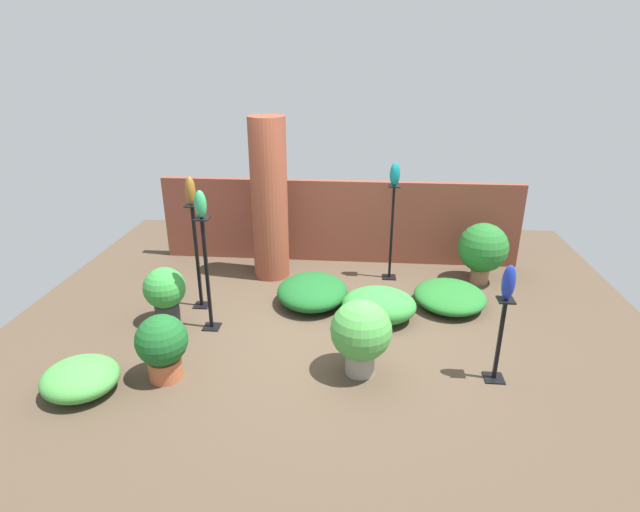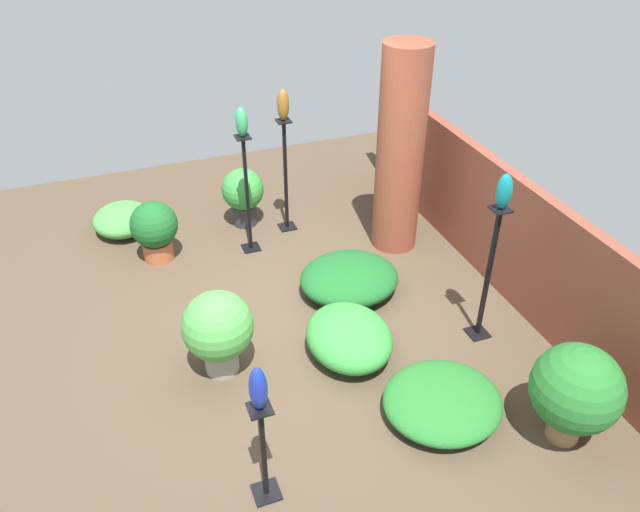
% 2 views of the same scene
% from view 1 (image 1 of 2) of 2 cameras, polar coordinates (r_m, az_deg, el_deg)
% --- Properties ---
extents(ground_plane, '(8.00, 8.00, 0.00)m').
position_cam_1_polar(ground_plane, '(6.13, 0.97, -8.41)').
color(ground_plane, '#4C3D2D').
extents(brick_wall_back, '(5.60, 0.12, 1.31)m').
position_cam_1_polar(brick_wall_back, '(7.89, 2.14, 3.97)').
color(brick_wall_back, brown).
rests_on(brick_wall_back, ground).
extents(brick_pillar, '(0.52, 0.52, 2.34)m').
position_cam_1_polar(brick_pillar, '(7.21, -5.80, 6.38)').
color(brick_pillar, brown).
rests_on(brick_pillar, ground).
extents(pedestal_teal, '(0.20, 0.20, 1.41)m').
position_cam_1_polar(pedestal_teal, '(7.31, 8.15, 2.19)').
color(pedestal_teal, black).
rests_on(pedestal_teal, ground).
extents(pedestal_jade, '(0.20, 0.20, 1.41)m').
position_cam_1_polar(pedestal_jade, '(6.02, -12.74, -2.62)').
color(pedestal_jade, black).
rests_on(pedestal_jade, ground).
extents(pedestal_bronze, '(0.20, 0.20, 1.39)m').
position_cam_1_polar(pedestal_bronze, '(6.59, -13.82, -0.58)').
color(pedestal_bronze, black).
rests_on(pedestal_bronze, ground).
extents(pedestal_cobalt, '(0.20, 0.20, 0.92)m').
position_cam_1_polar(pedestal_cobalt, '(5.38, 19.76, -9.47)').
color(pedestal_cobalt, black).
rests_on(pedestal_cobalt, ground).
extents(art_vase_teal, '(0.14, 0.13, 0.32)m').
position_cam_1_polar(art_vase_teal, '(7.05, 8.56, 9.23)').
color(art_vase_teal, '#0F727A').
rests_on(art_vase_teal, pedestal_teal).
extents(art_vase_jade, '(0.14, 0.13, 0.32)m').
position_cam_1_polar(art_vase_jade, '(5.71, -13.51, 5.77)').
color(art_vase_jade, '#2D9356').
rests_on(art_vase_jade, pedestal_jade).
extents(art_vase_bronze, '(0.12, 0.13, 0.36)m').
position_cam_1_polar(art_vase_bronze, '(6.30, -14.59, 7.25)').
color(art_vase_bronze, brown).
rests_on(art_vase_bronze, pedestal_bronze).
extents(art_vase_cobalt, '(0.13, 0.12, 0.36)m').
position_cam_1_polar(art_vase_cobalt, '(5.07, 20.75, -2.85)').
color(art_vase_cobalt, '#192D9E').
rests_on(art_vase_cobalt, pedestal_cobalt).
extents(potted_plant_front_left, '(0.71, 0.71, 0.89)m').
position_cam_1_polar(potted_plant_front_left, '(7.51, 18.12, 0.79)').
color(potted_plant_front_left, '#936B4C').
rests_on(potted_plant_front_left, ground).
extents(potted_plant_walkway_edge, '(0.63, 0.63, 0.82)m').
position_cam_1_polar(potted_plant_walkway_edge, '(5.16, 4.70, -8.75)').
color(potted_plant_walkway_edge, gray).
rests_on(potted_plant_walkway_edge, ground).
extents(potted_plant_front_right, '(0.53, 0.53, 0.71)m').
position_cam_1_polar(potted_plant_front_right, '(5.35, -17.60, -9.61)').
color(potted_plant_front_right, '#B25B38').
rests_on(potted_plant_front_right, ground).
extents(potted_plant_mid_right, '(0.51, 0.51, 0.73)m').
position_cam_1_polar(potted_plant_mid_right, '(6.38, -17.31, -3.91)').
color(potted_plant_mid_right, '#2D2D33').
rests_on(potted_plant_mid_right, ground).
extents(foliage_bed_east, '(0.94, 1.05, 0.34)m').
position_cam_1_polar(foliage_bed_east, '(6.67, -0.87, -4.07)').
color(foliage_bed_east, '#195923').
rests_on(foliage_bed_east, ground).
extents(foliage_bed_west, '(0.94, 1.01, 0.28)m').
position_cam_1_polar(foliage_bed_west, '(6.83, 14.60, -4.47)').
color(foliage_bed_west, '#236B28').
rests_on(foliage_bed_west, ground).
extents(foliage_bed_center, '(0.75, 0.71, 0.33)m').
position_cam_1_polar(foliage_bed_center, '(5.56, -25.70, -12.47)').
color(foliage_bed_center, '#479942').
rests_on(foliage_bed_center, ground).
extents(foliage_bed_rear, '(0.93, 0.78, 0.40)m').
position_cam_1_polar(foliage_bed_rear, '(6.30, 6.74, -5.60)').
color(foliage_bed_rear, '#338C38').
rests_on(foliage_bed_rear, ground).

